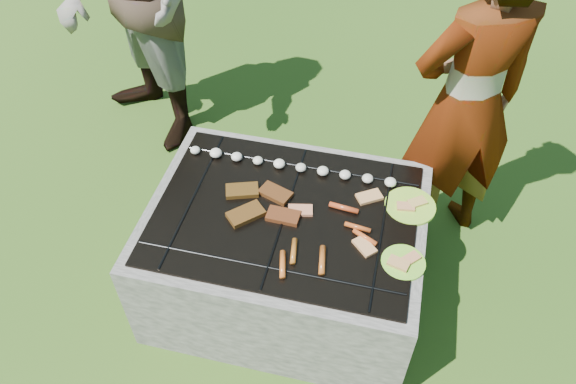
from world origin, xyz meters
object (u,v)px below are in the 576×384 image
Objects in this scene: plate_near at (403,262)px; fire_pit at (286,256)px; cook at (467,105)px; plate_far at (410,206)px.

fire_pit is at bearing 164.40° from plate_near.
cook reaches higher than plate_near.
plate_far is at bearing 17.85° from fire_pit.
fire_pit is 5.58× the size of plate_near.
plate_far is 0.58m from cook.
cook reaches higher than fire_pit.
fire_pit is at bearing -162.15° from plate_far.
fire_pit is 0.67m from plate_near.
cook is at bearing 41.12° from fire_pit.
fire_pit is at bearing 12.02° from cook.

